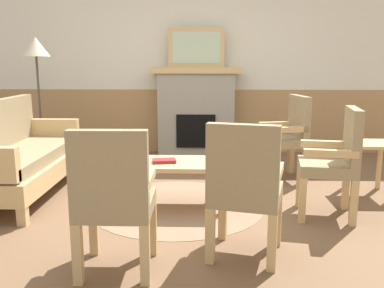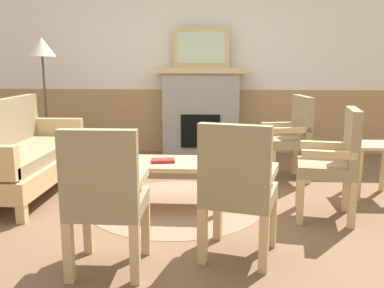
# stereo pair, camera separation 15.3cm
# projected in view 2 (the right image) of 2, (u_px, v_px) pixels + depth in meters

# --- Properties ---
(ground_plane) EXTENTS (14.00, 14.00, 0.00)m
(ground_plane) POSITION_uv_depth(u_px,v_px,m) (190.00, 208.00, 4.05)
(ground_plane) COLOR brown
(wall_back) EXTENTS (7.20, 0.14, 2.70)m
(wall_back) POSITION_uv_depth(u_px,v_px,m) (202.00, 65.00, 6.34)
(wall_back) COLOR silver
(wall_back) RESTS_ON ground_plane
(fireplace) EXTENTS (1.30, 0.44, 1.28)m
(fireplace) POSITION_uv_depth(u_px,v_px,m) (201.00, 111.00, 6.22)
(fireplace) COLOR gray
(fireplace) RESTS_ON ground_plane
(framed_picture) EXTENTS (0.80, 0.04, 0.56)m
(framed_picture) POSITION_uv_depth(u_px,v_px,m) (201.00, 48.00, 6.04)
(framed_picture) COLOR tan
(framed_picture) RESTS_ON fireplace
(couch) EXTENTS (0.70, 1.80, 0.98)m
(couch) POSITION_uv_depth(u_px,v_px,m) (24.00, 156.00, 4.44)
(couch) COLOR tan
(couch) RESTS_ON ground_plane
(coffee_table) EXTENTS (0.96, 0.56, 0.44)m
(coffee_table) POSITION_uv_depth(u_px,v_px,m) (176.00, 167.00, 4.02)
(coffee_table) COLOR tan
(coffee_table) RESTS_ON ground_plane
(round_rug) EXTENTS (1.66, 1.66, 0.01)m
(round_rug) POSITION_uv_depth(u_px,v_px,m) (176.00, 205.00, 4.10)
(round_rug) COLOR #896B51
(round_rug) RESTS_ON ground_plane
(book_on_table) EXTENTS (0.24, 0.17, 0.03)m
(book_on_table) POSITION_uv_depth(u_px,v_px,m) (163.00, 161.00, 3.98)
(book_on_table) COLOR maroon
(book_on_table) RESTS_ON coffee_table
(armchair_near_fireplace) EXTENTS (0.56, 0.56, 0.98)m
(armchair_near_fireplace) POSITION_uv_depth(u_px,v_px,m) (291.00, 134.00, 4.92)
(armchair_near_fireplace) COLOR tan
(armchair_near_fireplace) RESTS_ON ground_plane
(armchair_by_window_left) EXTENTS (0.55, 0.55, 0.98)m
(armchair_by_window_left) POSITION_uv_depth(u_px,v_px,m) (335.00, 159.00, 3.69)
(armchair_by_window_left) COLOR tan
(armchair_by_window_left) RESTS_ON ground_plane
(armchair_front_left) EXTENTS (0.58, 0.58, 0.98)m
(armchair_front_left) POSITION_uv_depth(u_px,v_px,m) (238.00, 185.00, 2.90)
(armchair_front_left) COLOR tan
(armchair_front_left) RESTS_ON ground_plane
(armchair_front_center) EXTENTS (0.49, 0.49, 0.98)m
(armchair_front_center) POSITION_uv_depth(u_px,v_px,m) (105.00, 194.00, 2.72)
(armchair_front_center) COLOR tan
(armchair_front_center) RESTS_ON ground_plane
(side_table) EXTENTS (0.44, 0.44, 0.55)m
(side_table) POSITION_uv_depth(u_px,v_px,m) (373.00, 155.00, 4.32)
(side_table) COLOR tan
(side_table) RESTS_ON ground_plane
(floor_lamp_by_couch) EXTENTS (0.36, 0.36, 1.68)m
(floor_lamp_by_couch) POSITION_uv_depth(u_px,v_px,m) (42.00, 55.00, 5.60)
(floor_lamp_by_couch) COLOR #332D28
(floor_lamp_by_couch) RESTS_ON ground_plane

